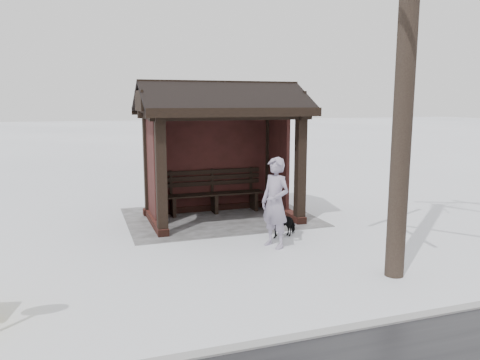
% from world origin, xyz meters
% --- Properties ---
extents(ground, '(120.00, 120.00, 0.00)m').
position_xyz_m(ground, '(0.00, 0.00, 0.00)').
color(ground, white).
rests_on(ground, ground).
extents(kerb, '(120.00, 0.15, 0.06)m').
position_xyz_m(kerb, '(0.00, 5.50, 0.01)').
color(kerb, gray).
rests_on(kerb, ground).
extents(trampled_patch, '(4.20, 3.20, 0.02)m').
position_xyz_m(trampled_patch, '(0.00, -0.20, 0.01)').
color(trampled_patch, gray).
rests_on(trampled_patch, ground).
extents(bus_shelter, '(3.60, 2.40, 3.09)m').
position_xyz_m(bus_shelter, '(0.00, -0.16, 2.17)').
color(bus_shelter, '#341913').
rests_on(bus_shelter, ground).
extents(pedestrian, '(0.61, 0.71, 1.66)m').
position_xyz_m(pedestrian, '(-0.34, 2.27, 0.83)').
color(pedestrian, gray).
rests_on(pedestrian, ground).
extents(dog, '(0.65, 0.38, 0.52)m').
position_xyz_m(dog, '(-0.71, 1.66, 0.26)').
color(dog, black).
rests_on(dog, ground).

